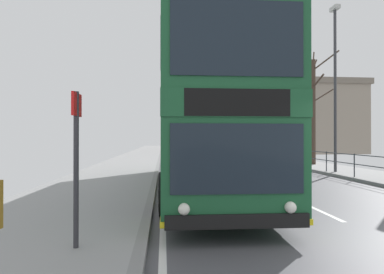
{
  "coord_description": "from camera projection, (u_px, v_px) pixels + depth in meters",
  "views": [
    {
      "loc": [
        -3.94,
        -4.74,
        1.83
      ],
      "look_at": [
        -3.03,
        5.02,
        1.88
      ],
      "focal_mm": 28.62,
      "sensor_mm": 36.0,
      "label": 1
    }
  ],
  "objects": [
    {
      "name": "ground",
      "position": [
        360.0,
        248.0,
        5.01
      ],
      "size": [
        15.8,
        140.0,
        0.2
      ],
      "color": "#4E4E53"
    },
    {
      "name": "double_decker_bus_main",
      "position": [
        202.0,
        125.0,
        10.83
      ],
      "size": [
        2.93,
        11.68,
        4.43
      ],
      "color": "#19512D",
      "rests_on": "ground"
    },
    {
      "name": "background_bus_far_lane",
      "position": [
        230.0,
        140.0,
        31.44
      ],
      "size": [
        2.88,
        10.09,
        3.03
      ],
      "color": "navy",
      "rests_on": "ground"
    },
    {
      "name": "pedestrian_railing_far_kerb",
      "position": [
        315.0,
        156.0,
        16.95
      ],
      "size": [
        0.05,
        20.91,
        1.03
      ],
      "color": "#2D3338",
      "rests_on": "ground"
    },
    {
      "name": "bus_stop_sign_near",
      "position": [
        76.0,
        151.0,
        4.74
      ],
      "size": [
        0.08,
        0.44,
        2.42
      ],
      "color": "#2D2D33",
      "rests_on": "ground"
    },
    {
      "name": "street_lamp_far_side",
      "position": [
        335.0,
        77.0,
        15.7
      ],
      "size": [
        0.28,
        0.6,
        8.5
      ],
      "color": "#38383D",
      "rests_on": "ground"
    },
    {
      "name": "bare_tree_far_01",
      "position": [
        252.0,
        125.0,
        34.43
      ],
      "size": [
        2.07,
        3.2,
        6.42
      ],
      "color": "#4C3D2D",
      "rests_on": "ground"
    },
    {
      "name": "bare_tree_far_02",
      "position": [
        313.0,
        107.0,
        20.24
      ],
      "size": [
        2.29,
        3.11,
        7.76
      ],
      "color": "#423328",
      "rests_on": "ground"
    },
    {
      "name": "background_building_00",
      "position": [
        297.0,
        118.0,
        40.34
      ],
      "size": [
        14.13,
        10.53,
        8.99
      ],
      "color": "gray",
      "rests_on": "ground"
    },
    {
      "name": "background_building_01",
      "position": [
        263.0,
        112.0,
        53.71
      ],
      "size": [
        9.46,
        13.61,
        12.91
      ],
      "color": "gray",
      "rests_on": "ground"
    }
  ]
}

